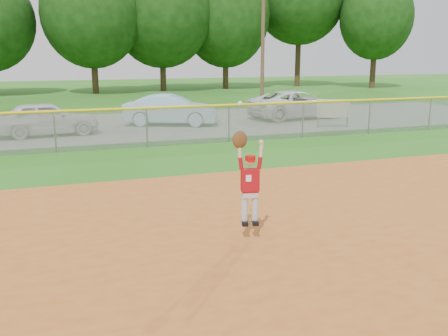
% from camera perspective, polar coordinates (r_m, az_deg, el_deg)
% --- Properties ---
extents(ground, '(120.00, 120.00, 0.00)m').
position_cam_1_polar(ground, '(10.09, 1.98, -7.57)').
color(ground, '#256216').
rests_on(ground, ground).
extents(clay_infield, '(24.00, 16.00, 0.04)m').
position_cam_1_polar(clay_infield, '(7.61, 10.46, -14.85)').
color(clay_infield, '#A4541D').
rests_on(clay_infield, ground).
extents(parking_strip, '(44.00, 10.00, 0.03)m').
position_cam_1_polar(parking_strip, '(25.28, -11.28, 4.78)').
color(parking_strip, slate).
rests_on(parking_strip, ground).
extents(car_white_a, '(4.49, 2.17, 1.48)m').
position_cam_1_polar(car_white_a, '(22.96, -19.59, 5.35)').
color(car_white_a, silver).
rests_on(car_white_a, parking_strip).
extents(car_blue, '(4.84, 3.21, 1.51)m').
position_cam_1_polar(car_blue, '(24.99, -6.10, 6.64)').
color(car_blue, '#91BED8').
rests_on(car_blue, parking_strip).
extents(car_white_b, '(5.75, 3.26, 1.51)m').
position_cam_1_polar(car_white_b, '(27.72, 8.31, 7.21)').
color(car_white_b, silver).
rests_on(car_white_b, parking_strip).
extents(sponsor_sign, '(1.45, 0.63, 1.38)m').
position_cam_1_polar(sponsor_sign, '(24.44, 12.38, 6.57)').
color(sponsor_sign, gray).
rests_on(sponsor_sign, ground).
extents(outfield_fence, '(40.06, 0.10, 1.55)m').
position_cam_1_polar(outfield_fence, '(19.29, -8.83, 4.96)').
color(outfield_fence, gray).
rests_on(outfield_fence, ground).
extents(power_lines, '(19.40, 0.24, 9.00)m').
position_cam_1_polar(power_lines, '(31.13, -11.43, 14.90)').
color(power_lines, '#4C3823').
rests_on(power_lines, ground).
extents(tree_line, '(62.37, 13.00, 14.43)m').
position_cam_1_polar(tree_line, '(47.07, -14.51, 17.53)').
color(tree_line, '#422D1C').
rests_on(tree_line, ground).
extents(ballplayer, '(0.61, 0.32, 2.37)m').
position_cam_1_polar(ballplayer, '(9.45, 2.81, -1.23)').
color(ballplayer, silver).
rests_on(ballplayer, ground).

